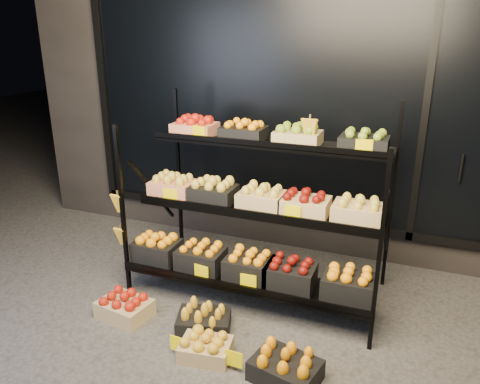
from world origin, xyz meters
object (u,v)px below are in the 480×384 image
at_px(display_rack, 256,209).
at_px(floor_crate_left, 125,306).
at_px(floor_crate_midright, 206,347).
at_px(floor_crate_midleft, 204,319).

height_order(display_rack, floor_crate_left, display_rack).
distance_m(display_rack, floor_crate_left, 1.31).
xyz_separation_m(floor_crate_left, floor_crate_midright, (0.82, -0.21, -0.01)).
bearing_deg(floor_crate_midleft, display_rack, 57.30).
distance_m(floor_crate_midleft, floor_crate_midright, 0.31).
height_order(floor_crate_left, floor_crate_midleft, floor_crate_left).
xyz_separation_m(floor_crate_midleft, floor_crate_midright, (0.15, -0.28, -0.01)).
distance_m(display_rack, floor_crate_midleft, 0.97).
bearing_deg(floor_crate_left, floor_crate_midleft, 14.58).
bearing_deg(floor_crate_midleft, floor_crate_left, 168.09).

